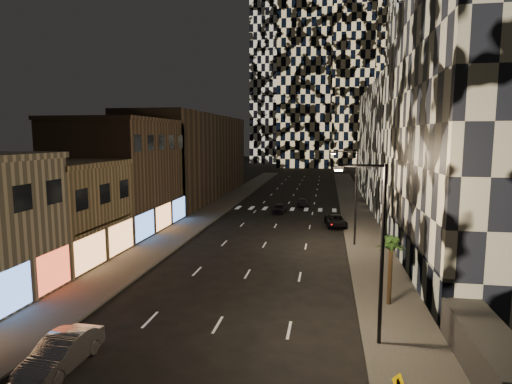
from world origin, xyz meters
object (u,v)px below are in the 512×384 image
(car_dark_oncoming, at_px, (303,202))
(car_dark_rightlane, at_px, (336,221))
(streetlight_near, at_px, (378,242))
(palm_tree, at_px, (391,248))
(car_silver_parked, at_px, (61,353))
(car_dark_midlane, at_px, (279,208))
(streetlight_far, at_px, (353,191))

(car_dark_oncoming, xyz_separation_m, car_dark_rightlane, (4.67, -14.39, 0.08))
(streetlight_near, relative_size, palm_tree, 2.11)
(car_silver_parked, height_order, palm_tree, palm_tree)
(car_silver_parked, bearing_deg, palm_tree, 33.67)
(car_dark_oncoming, bearing_deg, car_dark_midlane, 63.74)
(car_dark_oncoming, relative_size, palm_tree, 0.96)
(palm_tree, bearing_deg, streetlight_far, 95.57)
(streetlight_near, bearing_deg, car_dark_midlane, 103.59)
(streetlight_far, xyz_separation_m, car_silver_parked, (-14.15, -24.58, -4.59))
(car_dark_rightlane, bearing_deg, car_dark_midlane, 125.92)
(car_dark_oncoming, bearing_deg, streetlight_near, 95.68)
(car_silver_parked, xyz_separation_m, car_dark_rightlane, (12.80, 33.19, -0.09))
(car_dark_rightlane, distance_m, palm_tree, 23.68)
(car_dark_midlane, bearing_deg, palm_tree, -67.44)
(streetlight_far, height_order, car_dark_midlane, streetlight_far)
(car_dark_midlane, bearing_deg, streetlight_near, -72.03)
(car_silver_parked, bearing_deg, streetlight_near, 19.24)
(car_dark_oncoming, bearing_deg, streetlight_far, 102.37)
(streetlight_near, bearing_deg, palm_tree, 74.85)
(streetlight_near, relative_size, streetlight_far, 1.00)
(car_dark_midlane, relative_size, car_dark_oncoming, 0.91)
(streetlight_far, xyz_separation_m, palm_tree, (1.43, -14.70, -1.68))
(streetlight_far, distance_m, car_dark_midlane, 19.43)
(streetlight_near, xyz_separation_m, palm_tree, (1.43, 5.30, -1.68))
(streetlight_near, height_order, palm_tree, streetlight_near)
(streetlight_far, height_order, car_dark_oncoming, streetlight_far)
(car_silver_parked, relative_size, car_dark_rightlane, 0.95)
(streetlight_near, bearing_deg, streetlight_far, 90.00)
(streetlight_near, height_order, car_dark_midlane, streetlight_near)
(car_dark_oncoming, bearing_deg, car_dark_rightlane, 105.67)
(streetlight_far, height_order, palm_tree, streetlight_far)
(streetlight_near, bearing_deg, car_dark_oncoming, 97.97)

